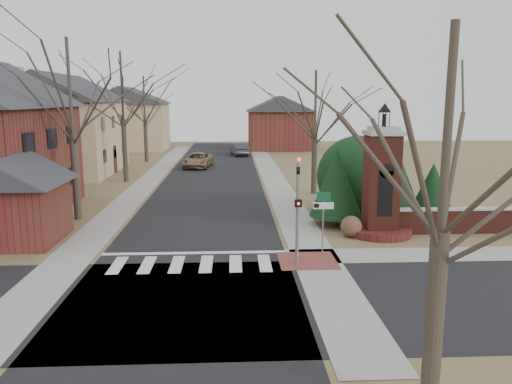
{
  "coord_description": "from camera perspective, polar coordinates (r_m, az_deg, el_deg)",
  "views": [
    {
      "loc": [
        1.7,
        -18.79,
        6.69
      ],
      "look_at": [
        2.89,
        6.0,
        2.02
      ],
      "focal_mm": 35.0,
      "sensor_mm": 36.0,
      "label": 1
    }
  ],
  "objects": [
    {
      "name": "distant_car",
      "position": [
        59.64,
        -1.94,
        4.95
      ],
      "size": [
        2.37,
        4.84,
        1.53
      ],
      "primitive_type": "imported",
      "rotation": [
        0.0,
        0.0,
        3.31
      ],
      "color": "#3A3D42",
      "rests_on": "ground"
    },
    {
      "name": "sign_post",
      "position": [
        21.67,
        7.68,
        -2.07
      ],
      "size": [
        0.9,
        0.07,
        2.75
      ],
      "color": "slate",
      "rests_on": "ground"
    },
    {
      "name": "bare_tree_4",
      "position": [
        10.7,
        21.18,
        8.17
      ],
      "size": [
        6.65,
        6.65,
        9.21
      ],
      "color": "#473D33",
      "rests_on": "ground"
    },
    {
      "name": "evergreen_near",
      "position": [
        26.74,
        9.16,
        1.07
      ],
      "size": [
        2.8,
        2.8,
        4.1
      ],
      "color": "#473D33",
      "rests_on": "ground"
    },
    {
      "name": "traffic_signal_pole",
      "position": [
        19.96,
        4.8,
        -1.23
      ],
      "size": [
        0.28,
        0.41,
        4.5
      ],
      "color": "slate",
      "rests_on": "ground"
    },
    {
      "name": "main_street",
      "position": [
        41.37,
        -5.07,
        1.32
      ],
      "size": [
        8.0,
        70.0,
        0.01
      ],
      "primitive_type": "cube",
      "color": "black",
      "rests_on": "ground"
    },
    {
      "name": "garage_left",
      "position": [
        25.81,
        -26.01,
        -0.36
      ],
      "size": [
        4.8,
        4.8,
        4.29
      ],
      "color": "maroon",
      "rests_on": "ground"
    },
    {
      "name": "bare_tree_2",
      "position": [
        54.57,
        -12.68,
        10.76
      ],
      "size": [
        7.35,
        7.35,
        10.19
      ],
      "color": "#473D33",
      "rests_on": "ground"
    },
    {
      "name": "pickup_truck",
      "position": [
        49.34,
        -6.66,
        3.64
      ],
      "size": [
        2.99,
        5.42,
        1.44
      ],
      "primitive_type": "imported",
      "rotation": [
        0.0,
        0.0,
        -0.12
      ],
      "color": "#8C6A4C",
      "rests_on": "ground"
    },
    {
      "name": "bare_tree_3",
      "position": [
        35.27,
        6.83,
        10.59
      ],
      "size": [
        7.0,
        7.0,
        9.7
      ],
      "color": "#473D33",
      "rests_on": "ground"
    },
    {
      "name": "evergreen_mass",
      "position": [
        29.53,
        11.6,
        2.09
      ],
      "size": [
        4.8,
        4.8,
        4.8
      ],
      "primitive_type": "sphere",
      "color": "black",
      "rests_on": "ground"
    },
    {
      "name": "stop_bar",
      "position": [
        22.19,
        -7.07,
        -6.94
      ],
      "size": [
        8.0,
        0.35,
        0.02
      ],
      "primitive_type": "cube",
      "color": "silver",
      "rests_on": "ground"
    },
    {
      "name": "cross_street",
      "position": [
        17.23,
        -8.38,
        -12.28
      ],
      "size": [
        120.0,
        8.0,
        0.01
      ],
      "primitive_type": "cube",
      "color": "black",
      "rests_on": "ground"
    },
    {
      "name": "crosswalk_zone",
      "position": [
        20.77,
        -7.37,
        -8.19
      ],
      "size": [
        8.0,
        2.2,
        0.02
      ],
      "primitive_type": "cube",
      "color": "silver",
      "rests_on": "ground"
    },
    {
      "name": "bare_tree_1",
      "position": [
        41.73,
        -15.13,
        12.14
      ],
      "size": [
        8.4,
        8.4,
        11.64
      ],
      "color": "#473D33",
      "rests_on": "ground"
    },
    {
      "name": "dry_shrub_right",
      "position": [
        25.4,
        14.8,
        -4.17
      ],
      "size": [
        0.68,
        0.68,
        0.68
      ],
      "primitive_type": "sphere",
      "color": "brown",
      "rests_on": "ground"
    },
    {
      "name": "curb_apron",
      "position": [
        21.12,
        5.89,
        -7.83
      ],
      "size": [
        2.4,
        2.4,
        0.02
      ],
      "primitive_type": "cube",
      "color": "brown",
      "rests_on": "ground"
    },
    {
      "name": "house_distant_right",
      "position": [
        67.15,
        2.66,
        8.05
      ],
      "size": [
        8.8,
        8.8,
        7.3
      ],
      "color": "maroon",
      "rests_on": "ground"
    },
    {
      "name": "dry_shrub_left",
      "position": [
        24.87,
        10.83,
        -3.88
      ],
      "size": [
        1.05,
        1.05,
        1.05
      ],
      "primitive_type": "sphere",
      "color": "brown",
      "rests_on": "ground"
    },
    {
      "name": "house_distant_left",
      "position": [
        68.22,
        -14.49,
        8.28
      ],
      "size": [
        10.8,
        8.8,
        8.53
      ],
      "color": "tan",
      "rests_on": "ground"
    },
    {
      "name": "brick_gate_monument",
      "position": [
        25.29,
        14.08,
        0.03
      ],
      "size": [
        3.2,
        3.2,
        6.47
      ],
      "color": "#5E261B",
      "rests_on": "ground"
    },
    {
      "name": "evergreen_mid",
      "position": [
        28.68,
        15.16,
        2.09
      ],
      "size": [
        3.4,
        3.4,
        4.7
      ],
      "color": "#473D33",
      "rests_on": "ground"
    },
    {
      "name": "sidewalk_right_main",
      "position": [
        41.48,
        2.13,
        1.39
      ],
      "size": [
        2.0,
        60.0,
        0.02
      ],
      "primitive_type": "cube",
      "color": "gray",
      "rests_on": "ground"
    },
    {
      "name": "house_stucco_left",
      "position": [
        48.29,
        -21.29,
        7.46
      ],
      "size": [
        9.8,
        12.8,
        9.28
      ],
      "color": "tan",
      "rests_on": "ground"
    },
    {
      "name": "bare_tree_0",
      "position": [
        29.14,
        -20.59,
        11.98
      ],
      "size": [
        8.05,
        8.05,
        11.15
      ],
      "color": "#473D33",
      "rests_on": "ground"
    },
    {
      "name": "brick_garden_wall",
      "position": [
        27.23,
        23.04,
        -2.99
      ],
      "size": [
        7.5,
        0.5,
        1.3
      ],
      "color": "#5E261B",
      "rests_on": "ground"
    },
    {
      "name": "evergreen_far",
      "position": [
        28.55,
        19.52,
        0.38
      ],
      "size": [
        2.4,
        2.4,
        3.3
      ],
      "color": "#473D33",
      "rests_on": "ground"
    },
    {
      "name": "sidewalk_left",
      "position": [
        41.91,
        -12.19,
        1.25
      ],
      "size": [
        2.0,
        60.0,
        0.02
      ],
      "primitive_type": "cube",
      "color": "gray",
      "rests_on": "ground"
    },
    {
      "name": "ground",
      "position": [
        20.02,
        -7.55,
        -8.95
      ],
      "size": [
        120.0,
        120.0,
        0.0
      ],
      "primitive_type": "plane",
      "color": "olive",
      "rests_on": "ground"
    }
  ]
}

